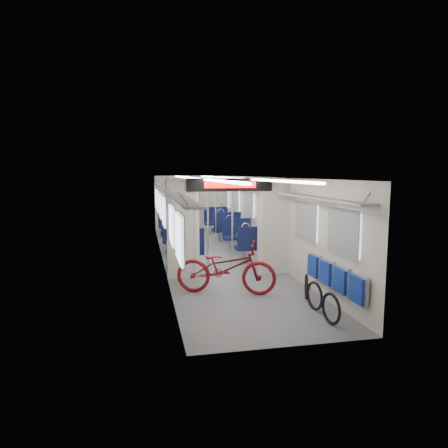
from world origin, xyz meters
The scene contains 14 objects.
carriage centered at (0.00, -0.27, 1.50)m, with size 12.00×12.02×2.31m.
bicycle centered at (-0.36, -3.37, 0.53)m, with size 0.70×2.02×1.06m, color maroon.
flip_bench centered at (1.35, -4.62, 0.58)m, with size 0.12×2.09×0.49m.
bike_hoop_a centered at (0.95, -5.34, 0.24)m, with size 0.52×0.52×0.05m, color black.
bike_hoop_b centered at (0.97, -4.66, 0.24)m, with size 0.52×0.52×0.05m, color black.
bike_hoop_c centered at (1.08, -4.04, 0.22)m, with size 0.49×0.49×0.05m, color black.
seat_bay_near_left centered at (-0.93, -0.10, 0.56)m, with size 0.94×2.24×1.15m.
seat_bay_near_right centered at (0.94, 0.13, 0.55)m, with size 0.91×2.09×1.11m.
seat_bay_far_left centered at (-0.93, 3.11, 0.55)m, with size 0.92×2.11×1.11m.
seat_bay_far_right centered at (0.93, 3.65, 0.58)m, with size 0.96×2.32×1.18m.
stanchion_near_left centered at (-0.40, -1.42, 1.15)m, with size 0.04×0.04×2.30m, color silver.
stanchion_near_right centered at (0.24, -1.29, 1.15)m, with size 0.05×0.05×2.30m, color silver.
stanchion_far_left centered at (-0.40, 2.08, 1.15)m, with size 0.05×0.05×2.30m, color silver.
stanchion_far_right centered at (0.39, 1.85, 1.15)m, with size 0.05×0.05×2.30m, color silver.
Camera 1 is at (-1.98, -11.03, 2.42)m, focal length 32.00 mm.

